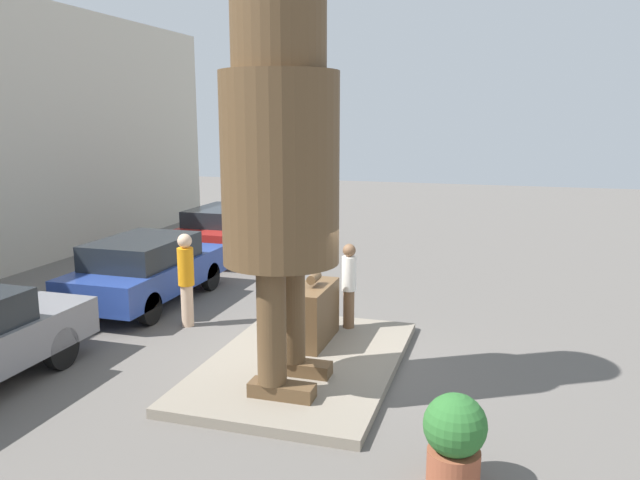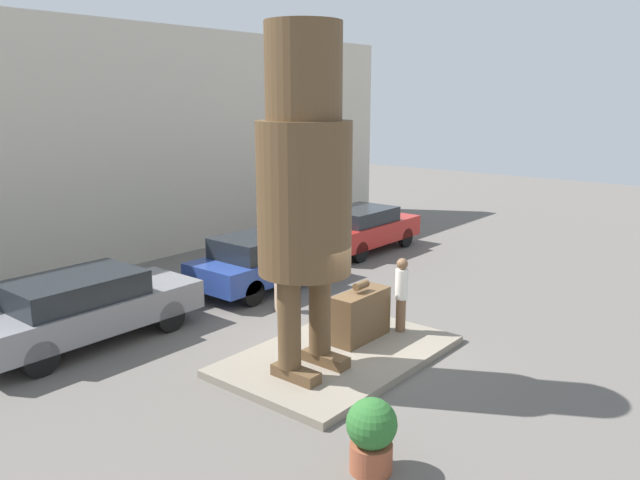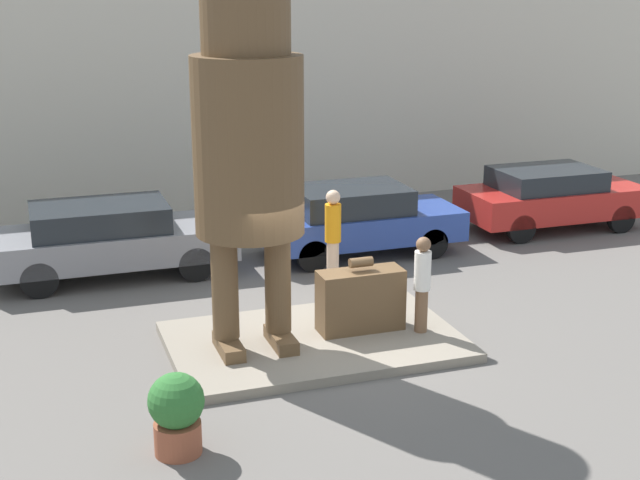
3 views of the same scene
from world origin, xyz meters
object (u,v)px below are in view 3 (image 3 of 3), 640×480
tourist (422,280)px  parked_car_grey (110,237)px  giant_suitcase (360,300)px  parked_car_blue (357,218)px  worker_hivis (333,232)px  parked_car_red (551,196)px  planter_pot (177,412)px  statue_figure (248,120)px

tourist → parked_car_grey: tourist is taller
giant_suitcase → parked_car_blue: bearing=69.5°
parked_car_blue → worker_hivis: bearing=-125.3°
parked_car_blue → parked_car_red: bearing=4.8°
parked_car_red → planter_pot: parked_car_red is taller
tourist → parked_car_red: bearing=41.9°
statue_figure → planter_pot: 4.41m
tourist → parked_car_red: size_ratio=0.38×
parked_car_grey → worker_hivis: 4.39m
parked_car_blue → tourist: bearing=-98.6°
parked_car_grey → parked_car_blue: bearing=-2.2°
giant_suitcase → parked_car_red: size_ratio=0.33×
parked_car_blue → parked_car_red: size_ratio=1.00×
statue_figure → planter_pot: statue_figure is taller
statue_figure → parked_car_grey: bearing=109.9°
statue_figure → parked_car_blue: 6.32m
giant_suitcase → parked_car_grey: parked_car_grey is taller
worker_hivis → parked_car_blue: bearing=54.7°
statue_figure → parked_car_blue: (3.45, 4.42, -2.91)m
giant_suitcase → parked_car_red: bearing=35.6°
parked_car_blue → worker_hivis: (-1.11, -1.57, 0.22)m
giant_suitcase → planter_pot: (-3.49, -2.71, -0.10)m
giant_suitcase → statue_figure: bearing=-177.3°
parked_car_red → worker_hivis: size_ratio=2.32×
parked_car_grey → statue_figure: bearing=-70.1°
statue_figure → tourist: bearing=-6.4°
planter_pot → worker_hivis: size_ratio=0.58×
statue_figure → planter_pot: (-1.65, -2.62, -3.14)m
statue_figure → giant_suitcase: statue_figure is taller
parked_car_red → giant_suitcase: bearing=-144.4°
parked_car_blue → worker_hivis: size_ratio=2.31×
parked_car_grey → parked_car_blue: size_ratio=1.11×
parked_car_grey → parked_car_red: size_ratio=1.10×
tourist → parked_car_blue: size_ratio=0.38×
tourist → parked_car_red: 7.70m
parked_car_red → parked_car_blue: bearing=-175.2°
tourist → planter_pot: size_ratio=1.50×
statue_figure → worker_hivis: size_ratio=3.30×
planter_pot → worker_hivis: worker_hivis is taller
statue_figure → worker_hivis: (2.35, 2.85, -2.69)m
statue_figure → giant_suitcase: 3.55m
parked_car_grey → planter_pot: size_ratio=4.41×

